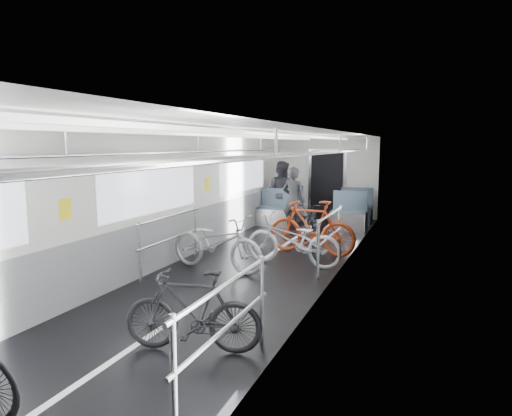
{
  "coord_description": "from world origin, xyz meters",
  "views": [
    {
      "loc": [
        2.94,
        -6.55,
        2.18
      ],
      "look_at": [
        0.0,
        1.05,
        1.05
      ],
      "focal_mm": 32.0,
      "sensor_mm": 36.0,
      "label": 1
    }
  ],
  "objects_px": {
    "bike_left_far": "(217,243)",
    "person_seated": "(281,192)",
    "bike_right_far": "(311,227)",
    "person_standing": "(294,200)",
    "bike_right_near": "(193,311)",
    "bike_right_mid": "(293,240)",
    "bike_aisle": "(311,219)"
  },
  "relations": [
    {
      "from": "bike_right_near",
      "to": "person_seated",
      "type": "xyz_separation_m",
      "value": [
        -1.62,
        7.98,
        0.42
      ]
    },
    {
      "from": "bike_right_near",
      "to": "bike_aisle",
      "type": "bearing_deg",
      "value": 170.54
    },
    {
      "from": "person_standing",
      "to": "bike_right_far",
      "type": "bearing_deg",
      "value": 126.88
    },
    {
      "from": "person_standing",
      "to": "bike_right_near",
      "type": "bearing_deg",
      "value": 108.54
    },
    {
      "from": "bike_right_near",
      "to": "bike_right_far",
      "type": "bearing_deg",
      "value": 166.05
    },
    {
      "from": "bike_right_mid",
      "to": "person_standing",
      "type": "height_order",
      "value": "person_standing"
    },
    {
      "from": "person_seated",
      "to": "bike_right_near",
      "type": "bearing_deg",
      "value": 113.05
    },
    {
      "from": "bike_right_mid",
      "to": "bike_aisle",
      "type": "xyz_separation_m",
      "value": [
        -0.38,
        2.85,
        -0.07
      ]
    },
    {
      "from": "bike_left_far",
      "to": "person_seated",
      "type": "xyz_separation_m",
      "value": [
        -0.46,
        5.04,
        0.37
      ]
    },
    {
      "from": "bike_aisle",
      "to": "person_seated",
      "type": "xyz_separation_m",
      "value": [
        -1.23,
        1.42,
        0.46
      ]
    },
    {
      "from": "bike_right_far",
      "to": "bike_aisle",
      "type": "height_order",
      "value": "bike_right_far"
    },
    {
      "from": "bike_left_far",
      "to": "bike_right_near",
      "type": "relative_size",
      "value": 1.26
    },
    {
      "from": "bike_right_near",
      "to": "bike_right_far",
      "type": "xyz_separation_m",
      "value": [
        0.09,
        4.68,
        0.1
      ]
    },
    {
      "from": "bike_right_mid",
      "to": "bike_right_far",
      "type": "height_order",
      "value": "bike_right_far"
    },
    {
      "from": "person_standing",
      "to": "person_seated",
      "type": "xyz_separation_m",
      "value": [
        -0.75,
        1.32,
        0.04
      ]
    },
    {
      "from": "bike_aisle",
      "to": "person_seated",
      "type": "bearing_deg",
      "value": 126.1
    },
    {
      "from": "bike_left_far",
      "to": "bike_aisle",
      "type": "xyz_separation_m",
      "value": [
        0.77,
        3.61,
        -0.09
      ]
    },
    {
      "from": "bike_right_far",
      "to": "bike_aisle",
      "type": "xyz_separation_m",
      "value": [
        -0.48,
        1.88,
        -0.14
      ]
    },
    {
      "from": "person_seated",
      "to": "bike_right_mid",
      "type": "bearing_deg",
      "value": 122.21
    },
    {
      "from": "bike_right_near",
      "to": "bike_right_far",
      "type": "relative_size",
      "value": 0.82
    },
    {
      "from": "bike_left_far",
      "to": "bike_right_far",
      "type": "bearing_deg",
      "value": -25.73
    },
    {
      "from": "bike_left_far",
      "to": "bike_right_near",
      "type": "distance_m",
      "value": 3.17
    },
    {
      "from": "bike_aisle",
      "to": "person_standing",
      "type": "xyz_separation_m",
      "value": [
        -0.48,
        0.1,
        0.42
      ]
    },
    {
      "from": "bike_left_far",
      "to": "person_seated",
      "type": "relative_size",
      "value": 1.08
    },
    {
      "from": "bike_right_far",
      "to": "person_standing",
      "type": "height_order",
      "value": "person_standing"
    },
    {
      "from": "person_seated",
      "to": "bike_left_far",
      "type": "bearing_deg",
      "value": 106.81
    },
    {
      "from": "bike_left_far",
      "to": "bike_right_near",
      "type": "height_order",
      "value": "bike_left_far"
    },
    {
      "from": "bike_right_far",
      "to": "person_standing",
      "type": "bearing_deg",
      "value": -147.47
    },
    {
      "from": "bike_aisle",
      "to": "person_standing",
      "type": "height_order",
      "value": "person_standing"
    },
    {
      "from": "bike_left_far",
      "to": "bike_right_mid",
      "type": "distance_m",
      "value": 1.38
    },
    {
      "from": "bike_right_near",
      "to": "person_standing",
      "type": "bearing_deg",
      "value": 174.56
    },
    {
      "from": "bike_right_mid",
      "to": "bike_right_far",
      "type": "relative_size",
      "value": 0.99
    }
  ]
}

